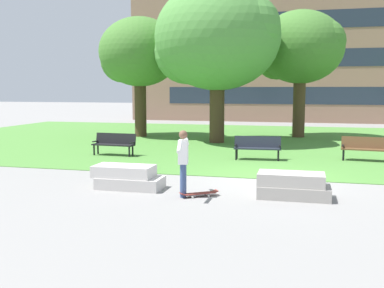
% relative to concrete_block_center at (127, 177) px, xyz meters
% --- Properties ---
extents(ground_plane, '(140.00, 140.00, 0.00)m').
position_rel_concrete_block_center_xyz_m(ground_plane, '(3.79, 2.16, -0.31)').
color(ground_plane, gray).
extents(grass_lawn, '(40.00, 20.00, 0.02)m').
position_rel_concrete_block_center_xyz_m(grass_lawn, '(3.79, 12.16, -0.30)').
color(grass_lawn, '#4C8438').
rests_on(grass_lawn, ground).
extents(concrete_block_center, '(1.91, 0.90, 0.64)m').
position_rel_concrete_block_center_xyz_m(concrete_block_center, '(0.00, 0.00, 0.00)').
color(concrete_block_center, '#BCB7B2').
rests_on(concrete_block_center, ground).
extents(concrete_block_left, '(1.81, 0.90, 0.64)m').
position_rel_concrete_block_center_xyz_m(concrete_block_left, '(4.48, -0.02, 0.00)').
color(concrete_block_left, '#9E9991').
rests_on(concrete_block_left, ground).
extents(person_skateboarder, '(0.31, 1.59, 1.71)m').
position_rel_concrete_block_center_xyz_m(person_skateboarder, '(1.76, -0.55, 0.67)').
color(person_skateboarder, '#384C7A').
rests_on(person_skateboarder, ground).
extents(skateboard, '(0.95, 0.75, 0.14)m').
position_rel_concrete_block_center_xyz_m(skateboard, '(2.16, -0.48, -0.22)').
color(skateboard, maroon).
rests_on(skateboard, ground).
extents(park_bench_near_left, '(1.83, 0.64, 0.90)m').
position_rel_concrete_block_center_xyz_m(park_bench_near_left, '(-2.86, 5.61, 0.23)').
color(park_bench_near_left, black).
rests_on(park_bench_near_left, grass_lawn).
extents(park_bench_near_right, '(1.85, 0.73, 0.90)m').
position_rel_concrete_block_center_xyz_m(park_bench_near_right, '(7.04, 6.61, 0.23)').
color(park_bench_near_right, brown).
rests_on(park_bench_near_right, grass_lawn).
extents(park_bench_far_left, '(1.83, 0.65, 0.90)m').
position_rel_concrete_block_center_xyz_m(park_bench_far_left, '(3.00, 5.89, 0.23)').
color(park_bench_far_left, '#1E232D').
rests_on(park_bench_far_left, grass_lawn).
extents(tree_near_left, '(4.83, 4.60, 6.76)m').
position_rel_concrete_block_center_xyz_m(tree_near_left, '(-4.49, 12.93, 4.44)').
color(tree_near_left, '#42301E').
rests_on(tree_near_left, grass_lawn).
extents(tree_near_right, '(5.01, 4.78, 7.07)m').
position_rel_concrete_block_center_xyz_m(tree_near_right, '(4.36, 14.77, 4.67)').
color(tree_near_right, '#4C3823').
rests_on(tree_near_right, grass_lawn).
extents(tree_far_left, '(6.60, 6.28, 7.99)m').
position_rel_concrete_block_center_xyz_m(tree_far_left, '(0.33, 11.05, 4.95)').
color(tree_far_left, '#42301E').
rests_on(tree_far_left, grass_lawn).
extents(building_facade_distant, '(27.77, 1.03, 11.81)m').
position_rel_concrete_block_center_xyz_m(building_facade_distant, '(3.72, 26.66, 5.59)').
color(building_facade_distant, '#8E6B56').
rests_on(building_facade_distant, ground).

